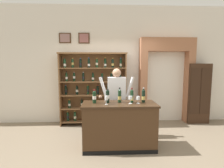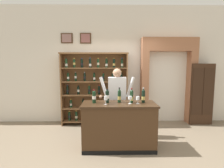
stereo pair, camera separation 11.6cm
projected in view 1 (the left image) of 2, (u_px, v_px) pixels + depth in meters
ground_plane at (117, 148)px, 3.74m from camera, size 14.00×14.00×0.02m
back_wall at (113, 65)px, 5.32m from camera, size 12.00×0.19×3.45m
wine_shelf at (93, 87)px, 5.06m from camera, size 1.91×0.36×2.07m
archway_doorway at (165, 75)px, 5.29m from camera, size 1.60×0.45×2.51m
side_cabinet at (197, 93)px, 5.27m from camera, size 0.65×0.37×1.77m
tasting_counter at (119, 126)px, 3.68m from camera, size 1.53×0.64×0.96m
shopkeeper at (117, 95)px, 4.22m from camera, size 0.86×0.22×1.65m
tasting_bottle_vin_santo at (94, 97)px, 3.63m from camera, size 0.08×0.08×0.28m
tasting_bottle_grappa at (108, 96)px, 3.66m from camera, size 0.07×0.07×0.29m
tasting_bottle_super_tuscan at (120, 96)px, 3.69m from camera, size 0.07×0.07×0.32m
tasting_bottle_rosso at (132, 96)px, 3.68m from camera, size 0.07×0.07×0.31m
tasting_bottle_brunello at (143, 96)px, 3.69m from camera, size 0.07×0.07×0.32m
wine_glass_left at (106, 99)px, 3.50m from camera, size 0.07×0.07×0.17m
wine_glass_spare at (130, 98)px, 3.58m from camera, size 0.08×0.08×0.16m
wine_glass_center at (138, 99)px, 3.59m from camera, size 0.07×0.07×0.15m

